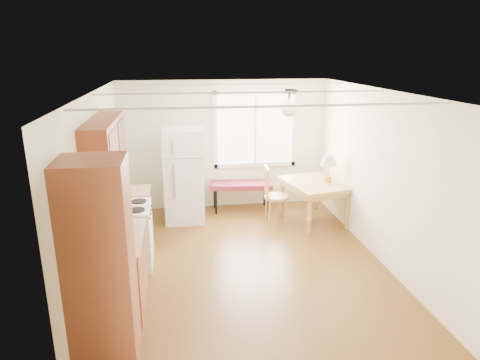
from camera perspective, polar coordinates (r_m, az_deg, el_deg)
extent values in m
cube|color=#4C2B0F|center=(6.47, 0.68, -10.90)|extent=(4.60, 5.60, 0.12)
cube|color=white|center=(5.75, 0.77, 11.73)|extent=(4.60, 5.60, 0.12)
cube|color=#FCF7CA|center=(8.39, -2.06, 4.70)|extent=(4.60, 0.10, 2.50)
cube|color=#FCF7CA|center=(3.73, 7.10, -11.46)|extent=(4.60, 0.10, 2.50)
cube|color=#FCF7CA|center=(6.02, -18.43, -1.08)|extent=(0.10, 5.60, 2.50)
cube|color=#FCF7CA|center=(6.61, 18.10, 0.52)|extent=(0.10, 5.60, 2.50)
cube|color=brown|center=(4.35, -18.11, -10.89)|extent=(0.60, 0.60, 2.10)
cube|color=brown|center=(5.51, -15.91, -11.83)|extent=(0.60, 1.10, 0.86)
cube|color=tan|center=(5.31, -16.19, -7.55)|extent=(0.62, 1.14, 0.04)
cube|color=white|center=(6.43, -14.62, -7.22)|extent=(0.65, 0.76, 0.90)
cube|color=brown|center=(7.13, -14.24, -4.94)|extent=(0.60, 0.60, 0.86)
cube|color=brown|center=(5.70, -17.58, 4.28)|extent=(0.33, 1.60, 0.70)
cube|color=white|center=(8.41, 2.02, 6.80)|extent=(1.50, 0.02, 1.35)
cylinder|color=black|center=(6.30, 6.59, 11.70)|extent=(0.14, 0.14, 0.06)
cylinder|color=black|center=(6.31, 6.56, 10.79)|extent=(0.03, 0.03, 0.16)
sphere|color=white|center=(6.32, 6.52, 9.53)|extent=(0.26, 0.26, 0.26)
cube|color=white|center=(7.80, -7.50, 0.63)|extent=(0.72, 0.72, 1.71)
cube|color=gray|center=(7.36, -7.55, 2.88)|extent=(0.70, 0.02, 0.02)
cube|color=gray|center=(7.40, -8.84, 1.06)|extent=(0.03, 0.03, 1.03)
cube|color=maroon|center=(8.32, 0.13, -0.67)|extent=(1.25, 0.57, 0.09)
cylinder|color=black|center=(8.19, -3.20, -3.03)|extent=(0.04, 0.04, 0.46)
cylinder|color=black|center=(8.34, 3.74, -2.67)|extent=(0.04, 0.04, 0.46)
cylinder|color=black|center=(8.51, -3.42, -2.27)|extent=(0.04, 0.04, 0.46)
cylinder|color=black|center=(8.66, 3.27, -1.94)|extent=(0.04, 0.04, 0.46)
cube|color=#B28744|center=(7.81, 9.86, -0.48)|extent=(1.13, 1.36, 0.06)
cube|color=#B28744|center=(7.84, 9.83, -1.04)|extent=(1.01, 1.24, 0.10)
cylinder|color=#B28744|center=(7.32, 9.22, -4.76)|extent=(0.07, 0.07, 0.69)
cylinder|color=#B28744|center=(7.71, 14.15, -3.94)|extent=(0.07, 0.07, 0.69)
cylinder|color=#B28744|center=(8.20, 5.57, -2.24)|extent=(0.07, 0.07, 0.69)
cylinder|color=#B28744|center=(8.55, 10.15, -1.63)|extent=(0.07, 0.07, 0.69)
cylinder|color=#B28744|center=(7.84, 4.86, -2.25)|extent=(0.45, 0.45, 0.05)
cylinder|color=#B28744|center=(7.75, 3.93, -4.26)|extent=(0.04, 0.04, 0.46)
cylinder|color=#B28744|center=(7.81, 6.14, -4.16)|extent=(0.04, 0.04, 0.46)
cylinder|color=#B28744|center=(8.03, 3.55, -3.49)|extent=(0.04, 0.04, 0.46)
cylinder|color=#B28744|center=(8.09, 5.68, -3.39)|extent=(0.04, 0.04, 0.46)
cylinder|color=#BB923C|center=(7.84, 11.62, 0.16)|extent=(0.14, 0.14, 0.12)
cylinder|color=#BB923C|center=(7.80, 11.69, 1.27)|extent=(0.02, 0.02, 0.20)
cone|color=silver|center=(7.75, 11.78, 2.67)|extent=(0.29, 0.29, 0.20)
cube|color=black|center=(5.39, -16.41, -6.43)|extent=(0.24, 0.27, 0.09)
cube|color=black|center=(5.23, -16.72, -4.86)|extent=(0.21, 0.10, 0.31)
cylinder|color=black|center=(5.40, -16.44, -5.13)|extent=(0.15, 0.15, 0.13)
cylinder|color=red|center=(5.28, -17.18, -6.51)|extent=(0.12, 0.12, 0.17)
sphere|color=red|center=(5.24, -17.29, -5.34)|extent=(0.06, 0.06, 0.06)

